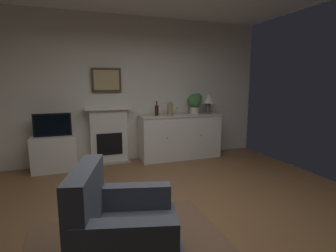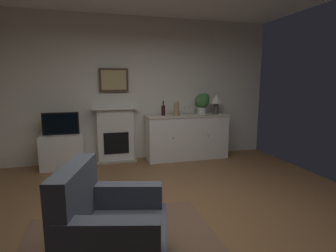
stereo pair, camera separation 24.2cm
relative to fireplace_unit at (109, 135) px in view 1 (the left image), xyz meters
name	(u,v)px [view 1 (the left image)]	position (x,y,z in m)	size (l,w,h in m)	color
ground_plane	(186,228)	(0.52, -2.60, -0.60)	(5.49, 5.51, 0.10)	brown
wall_rear	(133,90)	(0.52, 0.13, 0.86)	(5.49, 0.06, 2.83)	silver
fireplace_unit	(109,135)	(0.00, 0.00, 0.00)	(0.87, 0.30, 1.10)	white
framed_picture	(106,80)	(0.00, 0.05, 1.06)	(0.55, 0.04, 0.45)	#473323
sideboard_cabinet	(180,136)	(1.43, -0.18, -0.09)	(1.69, 0.49, 0.91)	white
table_lamp	(208,100)	(2.06, -0.18, 0.64)	(0.26, 0.26, 0.40)	#4C4742
wine_bottle	(157,110)	(0.93, -0.15, 0.47)	(0.08, 0.08, 0.29)	#331419
wine_glass_left	(177,109)	(1.35, -0.22, 0.48)	(0.07, 0.07, 0.16)	silver
wine_glass_center	(183,109)	(1.46, -0.23, 0.48)	(0.07, 0.07, 0.16)	silver
wine_glass_right	(187,109)	(1.57, -0.18, 0.48)	(0.07, 0.07, 0.16)	silver
vase_decorative	(170,109)	(1.18, -0.23, 0.50)	(0.11, 0.11, 0.28)	#9E7F5B
tv_cabinet	(55,153)	(-0.97, -0.16, -0.23)	(0.75, 0.42, 0.63)	white
tv_set	(53,125)	(-0.98, -0.19, 0.28)	(0.62, 0.07, 0.40)	black
potted_plant_small	(195,102)	(1.77, -0.13, 0.62)	(0.30, 0.30, 0.43)	beige
armchair	(121,231)	(-0.28, -3.13, -0.17)	(0.98, 0.94, 0.92)	#474C56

